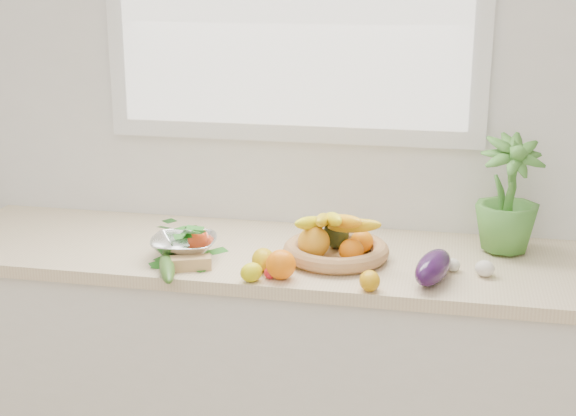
% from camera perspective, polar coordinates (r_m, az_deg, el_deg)
% --- Properties ---
extents(back_wall, '(4.50, 0.02, 2.70)m').
position_cam_1_polar(back_wall, '(2.76, 0.35, 7.88)').
color(back_wall, white).
rests_on(back_wall, ground).
extents(counter_cabinet, '(2.20, 0.58, 0.86)m').
position_cam_1_polar(counter_cabinet, '(2.78, -0.95, -12.19)').
color(counter_cabinet, silver).
rests_on(counter_cabinet, ground).
extents(countertop, '(2.24, 0.62, 0.04)m').
position_cam_1_polar(countertop, '(2.59, -0.99, -3.42)').
color(countertop, beige).
rests_on(countertop, counter_cabinet).
extents(orange_loose, '(0.09, 0.09, 0.09)m').
position_cam_1_polar(orange_loose, '(2.33, -0.50, -4.04)').
color(orange_loose, orange).
rests_on(orange_loose, countertop).
extents(lemon_a, '(0.07, 0.08, 0.06)m').
position_cam_1_polar(lemon_a, '(2.27, 5.83, -5.17)').
color(lemon_a, '#D08E0B').
rests_on(lemon_a, countertop).
extents(lemon_b, '(0.09, 0.09, 0.06)m').
position_cam_1_polar(lemon_b, '(2.32, -2.62, -4.59)').
color(lemon_b, yellow).
rests_on(lemon_b, countertop).
extents(lemon_c, '(0.08, 0.10, 0.07)m').
position_cam_1_polar(lemon_c, '(2.40, -1.79, -3.69)').
color(lemon_c, '#CEA20B').
rests_on(lemon_c, countertop).
extents(apple, '(0.09, 0.09, 0.07)m').
position_cam_1_polar(apple, '(2.59, -6.37, -2.23)').
color(apple, red).
rests_on(apple, countertop).
extents(ginger, '(0.13, 0.09, 0.04)m').
position_cam_1_polar(ginger, '(2.43, -6.94, -3.91)').
color(ginger, tan).
rests_on(ginger, countertop).
extents(garlic_a, '(0.07, 0.07, 0.05)m').
position_cam_1_polar(garlic_a, '(2.43, 13.81, -4.19)').
color(garlic_a, beige).
rests_on(garlic_a, countertop).
extents(garlic_b, '(0.07, 0.07, 0.05)m').
position_cam_1_polar(garlic_b, '(2.54, 6.52, -2.88)').
color(garlic_b, white).
rests_on(garlic_b, countertop).
extents(garlic_c, '(0.05, 0.05, 0.04)m').
position_cam_1_polar(garlic_c, '(2.45, 11.62, -3.99)').
color(garlic_c, silver).
rests_on(garlic_c, countertop).
extents(eggplant, '(0.14, 0.24, 0.09)m').
position_cam_1_polar(eggplant, '(2.35, 10.28, -4.17)').
color(eggplant, '#2B0F39').
rests_on(eggplant, countertop).
extents(cucumber, '(0.13, 0.24, 0.04)m').
position_cam_1_polar(cucumber, '(2.40, -8.60, -4.22)').
color(cucumber, '#285017').
rests_on(cucumber, countertop).
extents(radish, '(0.05, 0.05, 0.04)m').
position_cam_1_polar(radish, '(2.34, -1.29, -4.63)').
color(radish, red).
rests_on(radish, countertop).
extents(potted_herb, '(0.26, 0.26, 0.37)m').
position_cam_1_polar(potted_herb, '(2.61, 15.40, 1.00)').
color(potted_herb, '#44822F').
rests_on(potted_herb, countertop).
extents(fruit_basket, '(0.42, 0.42, 0.18)m').
position_cam_1_polar(fruit_basket, '(2.49, 3.36, -2.57)').
color(fruit_basket, tan).
rests_on(fruit_basket, countertop).
extents(colander_with_spinach, '(0.24, 0.24, 0.11)m').
position_cam_1_polar(colander_with_spinach, '(2.52, -7.41, -2.32)').
color(colander_with_spinach, white).
rests_on(colander_with_spinach, countertop).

